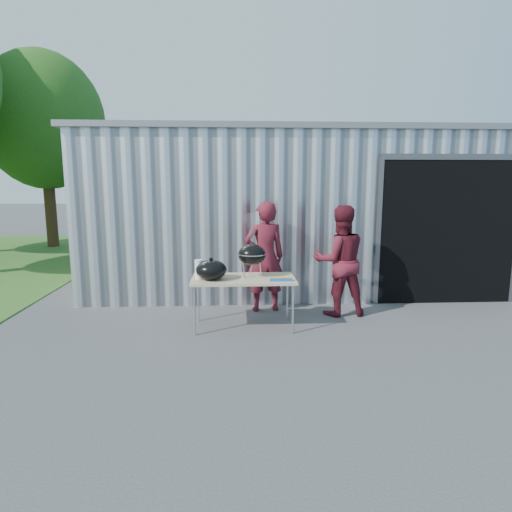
{
  "coord_description": "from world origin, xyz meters",
  "views": [
    {
      "loc": [
        -0.43,
        -5.54,
        2.11
      ],
      "look_at": [
        -0.11,
        0.66,
        1.05
      ],
      "focal_mm": 30.0,
      "sensor_mm": 36.0,
      "label": 1
    }
  ],
  "objects": [
    {
      "name": "paper_towels",
      "position": [
        -0.94,
        0.5,
        0.89
      ],
      "size": [
        0.12,
        0.12,
        0.28
      ],
      "primitive_type": "cylinder",
      "color": "white",
      "rests_on": "folding_table"
    },
    {
      "name": "ground",
      "position": [
        0.0,
        0.0,
        0.0
      ],
      "size": [
        80.0,
        80.0,
        0.0
      ],
      "primitive_type": "plane",
      "color": "#424245"
    },
    {
      "name": "foil_box",
      "position": [
        0.22,
        0.3,
        0.78
      ],
      "size": [
        0.32,
        0.06,
        0.06
      ],
      "color": "blue",
      "rests_on": "folding_table"
    },
    {
      "name": "grill_lid",
      "position": [
        -0.76,
        0.45,
        0.89
      ],
      "size": [
        0.44,
        0.44,
        0.32
      ],
      "color": "black",
      "rests_on": "folding_table"
    },
    {
      "name": "white_tub",
      "position": [
        -0.85,
        0.73,
        0.8
      ],
      "size": [
        0.2,
        0.15,
        0.1
      ],
      "primitive_type": "cube",
      "color": "white",
      "rests_on": "folding_table"
    },
    {
      "name": "tree_far",
      "position": [
        -6.5,
        9.0,
        4.06
      ],
      "size": [
        3.77,
        3.77,
        6.25
      ],
      "color": "#442D19",
      "rests_on": "ground"
    },
    {
      "name": "folding_table",
      "position": [
        -0.3,
        0.55,
        0.71
      ],
      "size": [
        1.5,
        0.75,
        0.75
      ],
      "color": "tan",
      "rests_on": "ground"
    },
    {
      "name": "kettle_grill",
      "position": [
        -0.17,
        0.6,
        1.17
      ],
      "size": [
        0.41,
        0.41,
        0.93
      ],
      "color": "black",
      "rests_on": "folding_table"
    },
    {
      "name": "person_bystander",
      "position": [
        1.26,
        1.1,
        0.88
      ],
      "size": [
        0.91,
        0.73,
        1.77
      ],
      "primitive_type": "imported",
      "rotation": [
        0.0,
        0.0,
        3.21
      ],
      "color": "maroon",
      "rests_on": "ground"
    },
    {
      "name": "person_cook",
      "position": [
        0.07,
        1.39,
        0.91
      ],
      "size": [
        0.73,
        0.54,
        1.82
      ],
      "primitive_type": "imported",
      "rotation": [
        0.0,
        0.0,
        3.3
      ],
      "color": "maroon",
      "rests_on": "ground"
    },
    {
      "name": "building",
      "position": [
        0.92,
        4.59,
        1.54
      ],
      "size": [
        8.2,
        6.2,
        3.1
      ],
      "color": "silver",
      "rests_on": "ground"
    }
  ]
}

